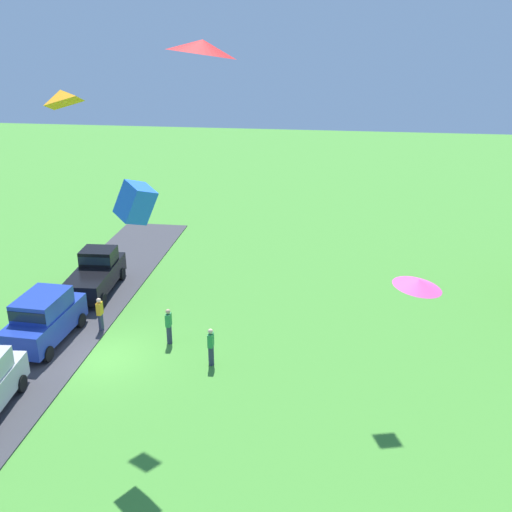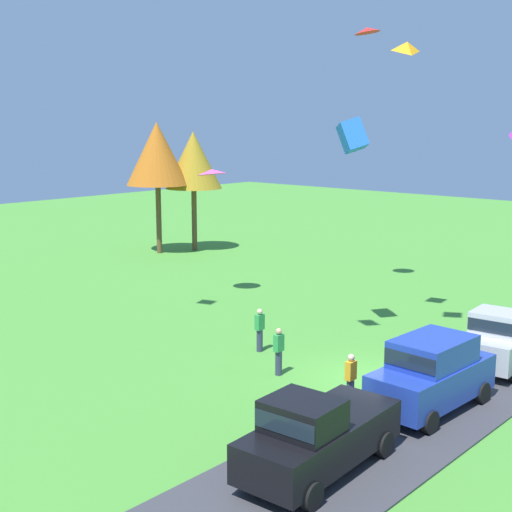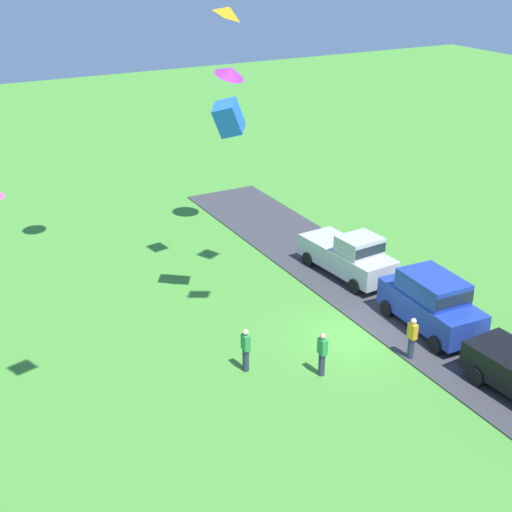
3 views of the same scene
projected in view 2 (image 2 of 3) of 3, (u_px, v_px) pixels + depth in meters
The scene contains 14 objects.
ground_plane at pixel (364, 380), 24.69m from camera, with size 120.00×120.00×0.00m, color #478E33.
pavement_strip at pixel (441, 400), 22.76m from camera, with size 36.00×4.40×0.06m, color #38383D.
car_pickup_near_entrance at pixel (316, 434), 17.78m from camera, with size 5.10×2.26×2.14m.
car_suv_by_flagpole at pixel (432, 371), 21.78m from camera, with size 4.68×2.22×2.28m.
car_pickup_mid_row at pixel (504, 337), 25.83m from camera, with size 5.13×2.36×2.14m.
person_beside_suv at pixel (279, 351), 24.99m from camera, with size 0.36×0.24×1.71m.
person_watching_sky at pixel (260, 330), 27.59m from camera, with size 0.36×0.24×1.71m.
person_on_lawn at pixel (351, 380), 22.21m from camera, with size 0.36×0.24×1.71m.
tree_lone_near at pixel (157, 154), 47.57m from camera, with size 4.19×4.19×8.85m.
tree_center_back at pixel (193, 161), 48.76m from camera, with size 3.89×3.89×8.21m.
kite_delta_over_trees at pixel (367, 30), 34.70m from camera, with size 1.28×1.28×0.26m, color red.
kite_diamond_topmost at pixel (407, 46), 28.33m from camera, with size 0.93×0.83×0.37m, color orange.
kite_box_low_drifter at pixel (352, 136), 28.21m from camera, with size 0.83×0.83×1.16m, color blue.
kite_delta_mid_center at pixel (212, 172), 35.02m from camera, with size 1.49×1.49×0.25m, color #EA4C9E.
Camera 2 is at (-20.01, -12.84, 8.75)m, focal length 50.00 mm.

